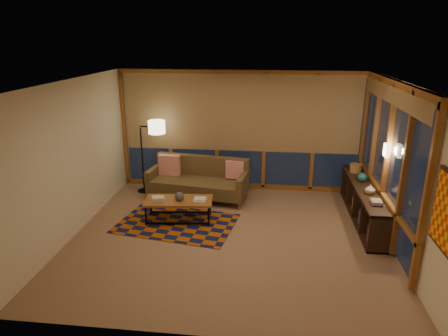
# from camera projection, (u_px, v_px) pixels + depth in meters

# --- Properties ---
(floor) EXTENTS (5.50, 5.00, 0.01)m
(floor) POSITION_uv_depth(u_px,v_px,m) (229.00, 237.00, 7.09)
(floor) COLOR #9A7D61
(floor) RESTS_ON ground
(ceiling) EXTENTS (5.50, 5.00, 0.01)m
(ceiling) POSITION_uv_depth(u_px,v_px,m) (230.00, 82.00, 6.24)
(ceiling) COLOR white
(ceiling) RESTS_ON walls
(walls) EXTENTS (5.51, 5.01, 2.70)m
(walls) POSITION_uv_depth(u_px,v_px,m) (230.00, 164.00, 6.66)
(walls) COLOR beige
(walls) RESTS_ON floor
(window_wall_back) EXTENTS (5.30, 0.16, 2.60)m
(window_wall_back) POSITION_uv_depth(u_px,v_px,m) (241.00, 131.00, 8.95)
(window_wall_back) COLOR #AA5D21
(window_wall_back) RESTS_ON walls
(window_wall_right) EXTENTS (0.16, 3.70, 2.60)m
(window_wall_right) POSITION_uv_depth(u_px,v_px,m) (386.00, 159.00, 6.94)
(window_wall_right) COLOR #AA5D21
(window_wall_right) RESTS_ON walls
(wall_art) EXTENTS (0.06, 0.74, 0.94)m
(wall_art) POSITION_uv_depth(u_px,v_px,m) (447.00, 213.00, 4.59)
(wall_art) COLOR #F12B05
(wall_art) RESTS_ON walls
(wall_sconce) EXTENTS (0.12, 0.18, 0.22)m
(wall_sconce) POSITION_uv_depth(u_px,v_px,m) (386.00, 150.00, 6.74)
(wall_sconce) COLOR #FFF0B5
(wall_sconce) RESTS_ON walls
(sofa) EXTENTS (2.21, 1.16, 0.86)m
(sofa) POSITION_uv_depth(u_px,v_px,m) (198.00, 180.00, 8.64)
(sofa) COLOR brown
(sofa) RESTS_ON floor
(pillow_left) EXTENTS (0.47, 0.17, 0.47)m
(pillow_left) POSITION_uv_depth(u_px,v_px,m) (170.00, 165.00, 8.87)
(pillow_left) COLOR red
(pillow_left) RESTS_ON sofa
(pillow_right) EXTENTS (0.40, 0.16, 0.39)m
(pillow_right) POSITION_uv_depth(u_px,v_px,m) (235.00, 171.00, 8.59)
(pillow_right) COLOR red
(pillow_right) RESTS_ON sofa
(area_rug) EXTENTS (2.35, 1.77, 0.01)m
(area_rug) POSITION_uv_depth(u_px,v_px,m) (177.00, 223.00, 7.58)
(area_rug) COLOR #A34B0B
(area_rug) RESTS_ON floor
(coffee_table) EXTENTS (1.33, 0.71, 0.43)m
(coffee_table) POSITION_uv_depth(u_px,v_px,m) (179.00, 210.00, 7.66)
(coffee_table) COLOR #AA5D21
(coffee_table) RESTS_ON floor
(book_stack_a) EXTENTS (0.27, 0.23, 0.07)m
(book_stack_a) POSITION_uv_depth(u_px,v_px,m) (158.00, 198.00, 7.56)
(book_stack_a) COLOR silver
(book_stack_a) RESTS_ON coffee_table
(book_stack_b) EXTENTS (0.26, 0.21, 0.05)m
(book_stack_b) POSITION_uv_depth(u_px,v_px,m) (200.00, 199.00, 7.54)
(book_stack_b) COLOR silver
(book_stack_b) RESTS_ON coffee_table
(ceramic_pot) EXTENTS (0.19, 0.19, 0.17)m
(ceramic_pot) POSITION_uv_depth(u_px,v_px,m) (180.00, 196.00, 7.52)
(ceramic_pot) COLOR black
(ceramic_pot) RESTS_ON coffee_table
(floor_lamp) EXTENTS (0.59, 0.42, 1.67)m
(floor_lamp) POSITION_uv_depth(u_px,v_px,m) (142.00, 156.00, 8.91)
(floor_lamp) COLOR black
(floor_lamp) RESTS_ON floor
(bookshelf) EXTENTS (0.40, 2.67, 0.67)m
(bookshelf) POSITION_uv_depth(u_px,v_px,m) (364.00, 203.00, 7.65)
(bookshelf) COLOR #301F14
(bookshelf) RESTS_ON floor
(basket) EXTENTS (0.25, 0.25, 0.18)m
(basket) POSITION_uv_depth(u_px,v_px,m) (356.00, 168.00, 8.37)
(basket) COLOR tan
(basket) RESTS_ON bookshelf
(teal_bowl) EXTENTS (0.22, 0.22, 0.18)m
(teal_bowl) POSITION_uv_depth(u_px,v_px,m) (362.00, 177.00, 7.82)
(teal_bowl) COLOR #1B6362
(teal_bowl) RESTS_ON bookshelf
(vase) EXTENTS (0.21, 0.21, 0.19)m
(vase) POSITION_uv_depth(u_px,v_px,m) (370.00, 189.00, 7.20)
(vase) COLOR tan
(vase) RESTS_ON bookshelf
(shelf_book_stack) EXTENTS (0.20, 0.25, 0.07)m
(shelf_book_stack) POSITION_uv_depth(u_px,v_px,m) (376.00, 202.00, 6.78)
(shelf_book_stack) COLOR silver
(shelf_book_stack) RESTS_ON bookshelf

